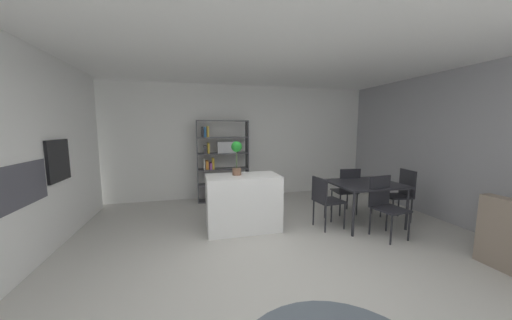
{
  "coord_description": "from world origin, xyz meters",
  "views": [
    {
      "loc": [
        -0.96,
        -3.0,
        1.72
      ],
      "look_at": [
        0.11,
        1.26,
        1.15
      ],
      "focal_mm": 17.75,
      "sensor_mm": 36.0,
      "label": 1
    }
  ],
  "objects_px": {
    "dining_chair_island_side": "(325,198)",
    "dining_chair_near": "(385,201)",
    "potted_plant_on_island": "(237,154)",
    "dining_chair_window_side": "(402,191)",
    "kitchen_island": "(243,202)",
    "dining_table": "(365,187)",
    "dining_chair_far": "(347,188)",
    "built_in_oven": "(58,160)",
    "open_bookshelf": "(220,158)"
  },
  "relations": [
    {
      "from": "built_in_oven",
      "to": "dining_table",
      "type": "distance_m",
      "value": 4.89
    },
    {
      "from": "dining_table",
      "to": "dining_chair_near",
      "type": "xyz_separation_m",
      "value": [
        -0.01,
        -0.51,
        -0.12
      ]
    },
    {
      "from": "dining_chair_window_side",
      "to": "dining_chair_near",
      "type": "relative_size",
      "value": 1.0
    },
    {
      "from": "built_in_oven",
      "to": "kitchen_island",
      "type": "xyz_separation_m",
      "value": [
        2.69,
        -0.14,
        -0.79
      ]
    },
    {
      "from": "kitchen_island",
      "to": "dining_table",
      "type": "relative_size",
      "value": 1.05
    },
    {
      "from": "dining_chair_near",
      "to": "potted_plant_on_island",
      "type": "bearing_deg",
      "value": 151.29
    },
    {
      "from": "dining_chair_window_side",
      "to": "dining_chair_island_side",
      "type": "bearing_deg",
      "value": -82.84
    },
    {
      "from": "dining_chair_near",
      "to": "dining_chair_island_side",
      "type": "bearing_deg",
      "value": 139.68
    },
    {
      "from": "dining_chair_far",
      "to": "open_bookshelf",
      "type": "bearing_deg",
      "value": -29.88
    },
    {
      "from": "kitchen_island",
      "to": "dining_chair_near",
      "type": "distance_m",
      "value": 2.28
    },
    {
      "from": "built_in_oven",
      "to": "dining_chair_far",
      "type": "bearing_deg",
      "value": 0.91
    },
    {
      "from": "potted_plant_on_island",
      "to": "dining_chair_window_side",
      "type": "bearing_deg",
      "value": -6.76
    },
    {
      "from": "kitchen_island",
      "to": "dining_chair_window_side",
      "type": "relative_size",
      "value": 1.28
    },
    {
      "from": "potted_plant_on_island",
      "to": "open_bookshelf",
      "type": "xyz_separation_m",
      "value": [
        -0.08,
        1.75,
        -0.27
      ]
    },
    {
      "from": "dining_chair_far",
      "to": "built_in_oven",
      "type": "bearing_deg",
      "value": 5.55
    },
    {
      "from": "kitchen_island",
      "to": "dining_chair_far",
      "type": "relative_size",
      "value": 1.3
    },
    {
      "from": "kitchen_island",
      "to": "dining_chair_island_side",
      "type": "distance_m",
      "value": 1.39
    },
    {
      "from": "potted_plant_on_island",
      "to": "open_bookshelf",
      "type": "bearing_deg",
      "value": 92.68
    },
    {
      "from": "built_in_oven",
      "to": "dining_chair_far",
      "type": "height_order",
      "value": "built_in_oven"
    },
    {
      "from": "potted_plant_on_island",
      "to": "dining_chair_near",
      "type": "relative_size",
      "value": 0.6
    },
    {
      "from": "open_bookshelf",
      "to": "dining_chair_island_side",
      "type": "height_order",
      "value": "open_bookshelf"
    },
    {
      "from": "potted_plant_on_island",
      "to": "dining_chair_near",
      "type": "height_order",
      "value": "potted_plant_on_island"
    },
    {
      "from": "potted_plant_on_island",
      "to": "dining_chair_far",
      "type": "bearing_deg",
      "value": 4.18
    },
    {
      "from": "dining_chair_window_side",
      "to": "dining_chair_near",
      "type": "bearing_deg",
      "value": -51.36
    },
    {
      "from": "dining_chair_window_side",
      "to": "built_in_oven",
      "type": "bearing_deg",
      "value": -87.31
    },
    {
      "from": "built_in_oven",
      "to": "dining_chair_window_side",
      "type": "distance_m",
      "value": 5.69
    },
    {
      "from": "kitchen_island",
      "to": "dining_table",
      "type": "distance_m",
      "value": 2.18
    },
    {
      "from": "built_in_oven",
      "to": "dining_chair_far",
      "type": "xyz_separation_m",
      "value": [
        4.83,
        0.08,
        -0.7
      ]
    },
    {
      "from": "kitchen_island",
      "to": "dining_table",
      "type": "bearing_deg",
      "value": -7.88
    },
    {
      "from": "kitchen_island",
      "to": "potted_plant_on_island",
      "type": "relative_size",
      "value": 2.14
    },
    {
      "from": "built_in_oven",
      "to": "dining_table",
      "type": "xyz_separation_m",
      "value": [
        4.84,
        -0.43,
        -0.57
      ]
    },
    {
      "from": "dining_chair_island_side",
      "to": "dining_chair_near",
      "type": "distance_m",
      "value": 0.92
    },
    {
      "from": "kitchen_island",
      "to": "dining_table",
      "type": "height_order",
      "value": "kitchen_island"
    },
    {
      "from": "built_in_oven",
      "to": "kitchen_island",
      "type": "height_order",
      "value": "built_in_oven"
    },
    {
      "from": "dining_chair_island_side",
      "to": "dining_chair_far",
      "type": "height_order",
      "value": "dining_chair_far"
    },
    {
      "from": "potted_plant_on_island",
      "to": "dining_table",
      "type": "xyz_separation_m",
      "value": [
        2.24,
        -0.35,
        -0.6
      ]
    },
    {
      "from": "kitchen_island",
      "to": "open_bookshelf",
      "type": "distance_m",
      "value": 1.89
    },
    {
      "from": "kitchen_island",
      "to": "dining_chair_window_side",
      "type": "xyz_separation_m",
      "value": [
        2.94,
        -0.31,
        0.09
      ]
    },
    {
      "from": "built_in_oven",
      "to": "dining_chair_window_side",
      "type": "bearing_deg",
      "value": -4.52
    },
    {
      "from": "dining_table",
      "to": "dining_chair_far",
      "type": "bearing_deg",
      "value": 90.91
    },
    {
      "from": "dining_chair_window_side",
      "to": "dining_chair_near",
      "type": "xyz_separation_m",
      "value": [
        -0.81,
        -0.49,
        0.0
      ]
    },
    {
      "from": "dining_chair_far",
      "to": "potted_plant_on_island",
      "type": "bearing_deg",
      "value": 8.82
    },
    {
      "from": "dining_table",
      "to": "dining_chair_far",
      "type": "distance_m",
      "value": 0.53
    },
    {
      "from": "open_bookshelf",
      "to": "dining_table",
      "type": "distance_m",
      "value": 3.15
    },
    {
      "from": "built_in_oven",
      "to": "dining_chair_near",
      "type": "relative_size",
      "value": 0.64
    },
    {
      "from": "built_in_oven",
      "to": "potted_plant_on_island",
      "type": "relative_size",
      "value": 1.06
    },
    {
      "from": "kitchen_island",
      "to": "open_bookshelf",
      "type": "height_order",
      "value": "open_bookshelf"
    },
    {
      "from": "potted_plant_on_island",
      "to": "dining_table",
      "type": "relative_size",
      "value": 0.49
    },
    {
      "from": "kitchen_island",
      "to": "dining_table",
      "type": "xyz_separation_m",
      "value": [
        2.15,
        -0.3,
        0.22
      ]
    },
    {
      "from": "dining_chair_island_side",
      "to": "dining_chair_near",
      "type": "relative_size",
      "value": 0.93
    }
  ]
}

